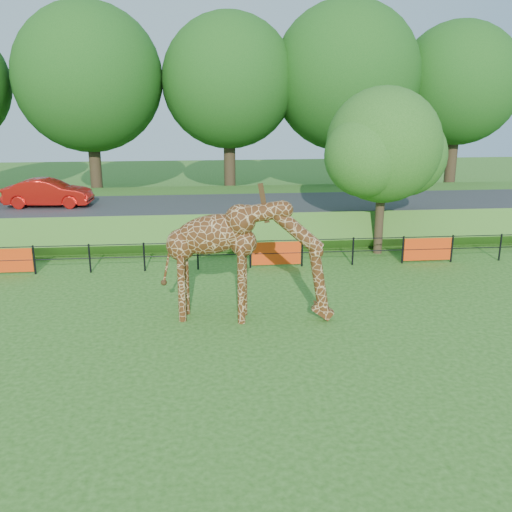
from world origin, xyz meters
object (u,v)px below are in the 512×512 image
object	(u,v)px
giraffe	(248,261)
visitor	(205,239)
car_red	(48,193)
tree_east	(386,150)

from	to	relation	value
giraffe	visitor	bearing A→B (deg)	108.90
car_red	giraffe	bearing A→B (deg)	-139.45
giraffe	tree_east	bearing A→B (deg)	57.36
giraffe	visitor	distance (m)	7.31
car_red	visitor	bearing A→B (deg)	-115.00
giraffe	tree_east	xyz separation A→B (m)	(6.14, 6.75, 2.49)
visitor	car_red	bearing A→B (deg)	-42.49
giraffe	car_red	world-z (taller)	giraffe
giraffe	car_red	size ratio (longest dim) A/B	1.30
giraffe	tree_east	distance (m)	9.45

